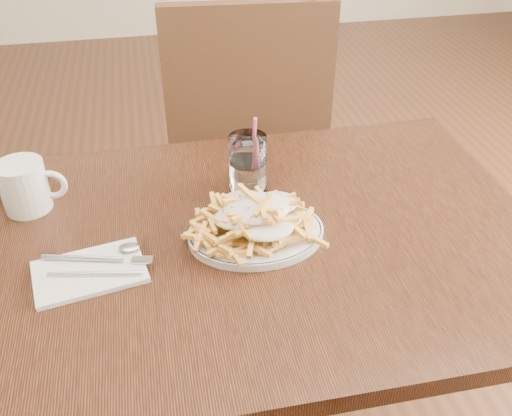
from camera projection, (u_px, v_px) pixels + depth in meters
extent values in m
cube|color=black|center=(243.00, 243.00, 1.14)|extent=(1.20, 0.80, 0.04)
cylinder|color=black|center=(23.00, 296.00, 1.55)|extent=(0.05, 0.05, 0.71)
cylinder|color=black|center=(402.00, 245.00, 1.73)|extent=(0.05, 0.05, 0.71)
cube|color=#321D10|center=(242.00, 146.00, 1.95)|extent=(0.51, 0.51, 0.05)
cube|color=#321D10|center=(249.00, 96.00, 1.61)|extent=(0.48, 0.08, 0.52)
cylinder|color=#321D10|center=(288.00, 174.00, 2.29)|extent=(0.04, 0.04, 0.47)
cylinder|color=#321D10|center=(186.00, 181.00, 2.24)|extent=(0.04, 0.04, 0.47)
cylinder|color=#321D10|center=(309.00, 237.00, 1.96)|extent=(0.04, 0.04, 0.47)
cylinder|color=#321D10|center=(190.00, 246.00, 1.91)|extent=(0.04, 0.04, 0.47)
torus|color=black|center=(256.00, 231.00, 1.12)|extent=(0.27, 0.27, 0.01)
ellipsoid|color=beige|center=(256.00, 207.00, 1.08)|extent=(0.21, 0.19, 0.03)
cube|color=silver|center=(90.00, 272.00, 1.03)|extent=(0.22, 0.16, 0.01)
cylinder|color=white|center=(248.00, 164.00, 1.22)|extent=(0.08, 0.08, 0.13)
cylinder|color=white|center=(248.00, 176.00, 1.24)|extent=(0.07, 0.07, 0.07)
cylinder|color=#D04F6F|center=(253.00, 151.00, 1.22)|extent=(0.01, 0.04, 0.17)
cylinder|color=silver|center=(24.00, 186.00, 1.17)|extent=(0.10, 0.10, 0.11)
torus|color=silver|center=(51.00, 185.00, 1.18)|extent=(0.07, 0.02, 0.07)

